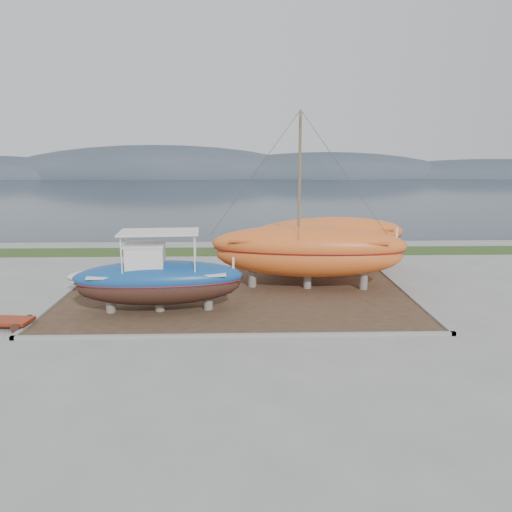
{
  "coord_description": "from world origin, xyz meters",
  "views": [
    {
      "loc": [
        0.32,
        -21.56,
        7.59
      ],
      "look_at": [
        1.02,
        4.0,
        2.14
      ],
      "focal_mm": 35.0,
      "sensor_mm": 36.0,
      "label": 1
    }
  ],
  "objects_px": {
    "white_dinghy": "(106,281)",
    "blue_caique": "(159,272)",
    "orange_bare_hull": "(327,245)",
    "orange_sailboat": "(309,202)",
    "red_trailer": "(11,323)"
  },
  "relations": [
    {
      "from": "white_dinghy",
      "to": "orange_sailboat",
      "type": "height_order",
      "value": "orange_sailboat"
    },
    {
      "from": "blue_caique",
      "to": "white_dinghy",
      "type": "relative_size",
      "value": 1.96
    },
    {
      "from": "orange_sailboat",
      "to": "orange_bare_hull",
      "type": "height_order",
      "value": "orange_sailboat"
    },
    {
      "from": "orange_sailboat",
      "to": "red_trailer",
      "type": "xyz_separation_m",
      "value": [
        -13.73,
        -5.82,
        -4.66
      ]
    },
    {
      "from": "orange_bare_hull",
      "to": "white_dinghy",
      "type": "bearing_deg",
      "value": -172.5
    },
    {
      "from": "white_dinghy",
      "to": "orange_sailboat",
      "type": "distance_m",
      "value": 11.75
    },
    {
      "from": "white_dinghy",
      "to": "orange_bare_hull",
      "type": "height_order",
      "value": "orange_bare_hull"
    },
    {
      "from": "blue_caique",
      "to": "orange_bare_hull",
      "type": "bearing_deg",
      "value": 35.29
    },
    {
      "from": "blue_caique",
      "to": "orange_sailboat",
      "type": "bearing_deg",
      "value": 22.84
    },
    {
      "from": "orange_sailboat",
      "to": "blue_caique",
      "type": "bearing_deg",
      "value": -146.84
    },
    {
      "from": "white_dinghy",
      "to": "orange_bare_hull",
      "type": "xyz_separation_m",
      "value": [
        12.68,
        4.35,
        1.07
      ]
    },
    {
      "from": "white_dinghy",
      "to": "orange_sailboat",
      "type": "relative_size",
      "value": 0.38
    },
    {
      "from": "orange_sailboat",
      "to": "red_trailer",
      "type": "bearing_deg",
      "value": -150.76
    },
    {
      "from": "white_dinghy",
      "to": "blue_caique",
      "type": "bearing_deg",
      "value": -45.34
    },
    {
      "from": "blue_caique",
      "to": "orange_sailboat",
      "type": "distance_m",
      "value": 8.94
    }
  ]
}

